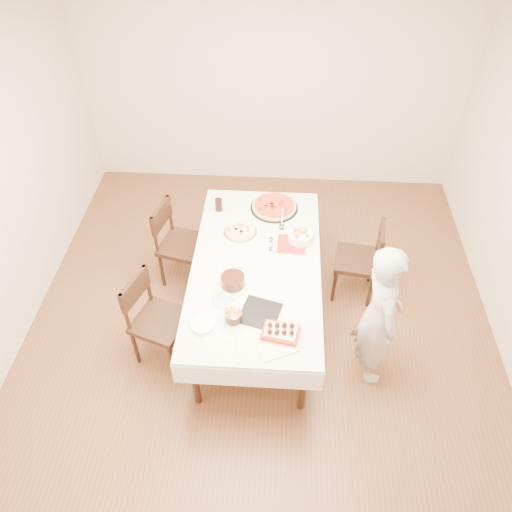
# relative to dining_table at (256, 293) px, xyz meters

# --- Properties ---
(floor) EXTENTS (5.00, 5.00, 0.00)m
(floor) POSITION_rel_dining_table_xyz_m (0.05, -0.12, -0.38)
(floor) COLOR brown
(floor) RESTS_ON ground
(wall_back) EXTENTS (4.50, 0.04, 2.70)m
(wall_back) POSITION_rel_dining_table_xyz_m (0.05, 2.38, 0.98)
(wall_back) COLOR beige
(wall_back) RESTS_ON floor
(ceiling) EXTENTS (5.00, 5.00, 0.00)m
(ceiling) POSITION_rel_dining_table_xyz_m (0.05, -0.12, 2.33)
(ceiling) COLOR white
(ceiling) RESTS_ON wall_back
(dining_table) EXTENTS (1.48, 2.30, 0.75)m
(dining_table) POSITION_rel_dining_table_xyz_m (0.00, 0.00, 0.00)
(dining_table) COLOR silver
(dining_table) RESTS_ON floor
(chair_right_savory) EXTENTS (0.51, 0.51, 0.89)m
(chair_right_savory) POSITION_rel_dining_table_xyz_m (0.97, 0.43, 0.07)
(chair_right_savory) COLOR black
(chair_right_savory) RESTS_ON floor
(chair_left_savory) EXTENTS (0.57, 0.57, 0.92)m
(chair_left_savory) POSITION_rel_dining_table_xyz_m (-0.77, 0.52, 0.09)
(chair_left_savory) COLOR black
(chair_left_savory) RESTS_ON floor
(chair_left_dessert) EXTENTS (0.60, 0.60, 0.92)m
(chair_left_dessert) POSITION_rel_dining_table_xyz_m (-0.81, -0.46, 0.09)
(chair_left_dessert) COLOR black
(chair_left_dessert) RESTS_ON floor
(person) EXTENTS (0.44, 0.59, 1.46)m
(person) POSITION_rel_dining_table_xyz_m (1.03, -0.50, 0.36)
(person) COLOR #B7B1AD
(person) RESTS_ON floor
(pizza_white) EXTENTS (0.35, 0.35, 0.04)m
(pizza_white) POSITION_rel_dining_table_xyz_m (-0.18, 0.42, 0.40)
(pizza_white) COLOR beige
(pizza_white) RESTS_ON dining_table
(pizza_pepperoni) EXTENTS (0.63, 0.63, 0.04)m
(pizza_pepperoni) POSITION_rel_dining_table_xyz_m (0.13, 0.81, 0.40)
(pizza_pepperoni) COLOR red
(pizza_pepperoni) RESTS_ON dining_table
(red_placemat) EXTENTS (0.27, 0.27, 0.01)m
(red_placemat) POSITION_rel_dining_table_xyz_m (0.31, 0.28, 0.38)
(red_placemat) COLOR #B21E1E
(red_placemat) RESTS_ON dining_table
(pasta_bowl) EXTENTS (0.31, 0.31, 0.08)m
(pasta_bowl) POSITION_rel_dining_table_xyz_m (0.39, 0.35, 0.42)
(pasta_bowl) COLOR white
(pasta_bowl) RESTS_ON dining_table
(taper_candle) EXTENTS (0.07, 0.07, 0.25)m
(taper_candle) POSITION_rel_dining_table_xyz_m (0.22, 0.50, 0.50)
(taper_candle) COLOR white
(taper_candle) RESTS_ON dining_table
(shaker_pair) EXTENTS (0.11, 0.11, 0.10)m
(shaker_pair) POSITION_rel_dining_table_xyz_m (0.12, 0.20, 0.43)
(shaker_pair) COLOR white
(shaker_pair) RESTS_ON dining_table
(cola_glass) EXTENTS (0.07, 0.07, 0.13)m
(cola_glass) POSITION_rel_dining_table_xyz_m (-0.42, 0.74, 0.44)
(cola_glass) COLOR black
(cola_glass) RESTS_ON dining_table
(layer_cake) EXTENTS (0.29, 0.29, 0.10)m
(layer_cake) POSITION_rel_dining_table_xyz_m (-0.18, -0.26, 0.43)
(layer_cake) COLOR black
(layer_cake) RESTS_ON dining_table
(cake_board) EXTENTS (0.38, 0.38, 0.01)m
(cake_board) POSITION_rel_dining_table_xyz_m (0.07, -0.55, 0.38)
(cake_board) COLOR black
(cake_board) RESTS_ON dining_table
(birthday_cake) EXTENTS (0.15, 0.15, 0.14)m
(birthday_cake) POSITION_rel_dining_table_xyz_m (-0.14, -0.63, 0.46)
(birthday_cake) COLOR #3B1E10
(birthday_cake) RESTS_ON dining_table
(strawberry_box) EXTENTS (0.31, 0.24, 0.07)m
(strawberry_box) POSITION_rel_dining_table_xyz_m (0.24, -0.76, 0.41)
(strawberry_box) COLOR #9E1912
(strawberry_box) RESTS_ON dining_table
(box_lid) EXTENTS (0.35, 0.30, 0.02)m
(box_lid) POSITION_rel_dining_table_xyz_m (0.21, -0.87, 0.38)
(box_lid) COLOR beige
(box_lid) RESTS_ON dining_table
(plate_stack) EXTENTS (0.26, 0.26, 0.04)m
(plate_stack) POSITION_rel_dining_table_xyz_m (-0.38, -0.71, 0.40)
(plate_stack) COLOR white
(plate_stack) RESTS_ON dining_table
(china_plate) EXTENTS (0.20, 0.20, 0.01)m
(china_plate) POSITION_rel_dining_table_xyz_m (-0.25, -0.43, 0.38)
(china_plate) COLOR white
(china_plate) RESTS_ON dining_table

